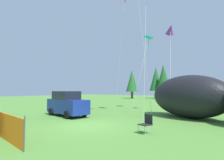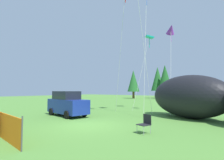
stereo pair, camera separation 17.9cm
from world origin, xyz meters
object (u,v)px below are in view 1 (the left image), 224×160
at_px(folding_chair, 146,122).
at_px(inflatable_cat, 201,98).
at_px(parked_car, 67,104).
at_px(kite_purple_delta, 170,30).
at_px(kite_teal_diamond, 148,39).

bearing_deg(folding_chair, inflatable_cat, -176.27).
bearing_deg(inflatable_cat, parked_car, -132.91).
bearing_deg(kite_purple_delta, parked_car, -128.50).
bearing_deg(parked_car, kite_teal_diamond, 78.25).
height_order(folding_chair, kite_purple_delta, kite_purple_delta).
relative_size(folding_chair, inflatable_cat, 0.10).
distance_m(parked_car, kite_teal_diamond, 12.14).
bearing_deg(parked_car, kite_purple_delta, 59.59).
xyz_separation_m(inflatable_cat, kite_purple_delta, (-3.23, 3.07, 6.79)).
xyz_separation_m(parked_car, kite_teal_diamond, (3.30, 9.15, 7.27)).
bearing_deg(kite_purple_delta, folding_chair, -79.35).
relative_size(folding_chair, kite_purple_delta, 0.10).
xyz_separation_m(parked_car, kite_purple_delta, (6.31, 7.93, 7.33)).
distance_m(inflatable_cat, kite_teal_diamond, 10.13).
distance_m(inflatable_cat, kite_purple_delta, 8.12).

